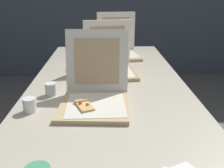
# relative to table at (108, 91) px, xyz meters

# --- Properties ---
(table) EXTENTS (0.97, 2.11, 0.76)m
(table) POSITION_rel_table_xyz_m (0.00, 0.00, 0.00)
(table) COLOR #BCB29E
(table) RESTS_ON ground
(pizza_box_front) EXTENTS (0.36, 0.42, 0.36)m
(pizza_box_front) POSITION_rel_table_xyz_m (-0.07, -0.30, 0.10)
(pizza_box_front) COLOR tan
(pizza_box_front) RESTS_ON table
(pizza_box_middle) EXTENTS (0.38, 0.39, 0.36)m
(pizza_box_middle) POSITION_rel_table_xyz_m (0.01, 0.22, 0.10)
(pizza_box_middle) COLOR tan
(pizza_box_middle) RESTS_ON table
(pizza_box_back) EXTENTS (0.38, 0.38, 0.36)m
(pizza_box_back) POSITION_rel_table_xyz_m (0.10, 0.68, 0.10)
(pizza_box_back) COLOR tan
(pizza_box_back) RESTS_ON table
(cup_white_near_left) EXTENTS (0.06, 0.06, 0.07)m
(cup_white_near_left) POSITION_rel_table_xyz_m (-0.38, -0.37, 0.08)
(cup_white_near_left) COLOR white
(cup_white_near_left) RESTS_ON table
(cup_white_near_center) EXTENTS (0.06, 0.06, 0.07)m
(cup_white_near_center) POSITION_rel_table_xyz_m (-0.32, -0.16, 0.08)
(cup_white_near_center) COLOR white
(cup_white_near_center) RESTS_ON table
(cup_white_far) EXTENTS (0.06, 0.06, 0.07)m
(cup_white_far) POSITION_rel_table_xyz_m (-0.24, 0.32, 0.08)
(cup_white_far) COLOR white
(cup_white_far) RESTS_ON table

